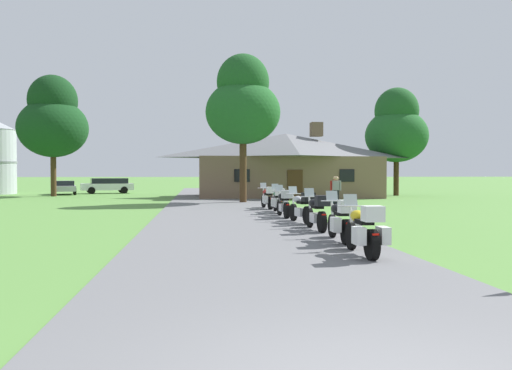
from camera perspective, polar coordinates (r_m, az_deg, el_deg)
name	(u,v)px	position (r m, az deg, el deg)	size (l,w,h in m)	color
ground_plane	(229,212)	(23.81, -3.08, -3.12)	(500.00, 500.00, 0.00)	#56893D
asphalt_driveway	(232,215)	(21.82, -2.77, -3.45)	(6.40, 80.00, 0.06)	slate
motorcycle_yellow_nearest_to_camera	(364,231)	(11.08, 12.19, -5.10)	(0.72, 2.08, 1.30)	black
motorcycle_black_second_in_row	(341,221)	(13.26, 9.65, -4.04)	(0.73, 2.08, 1.30)	black
motorcycle_black_third_in_row	(317,213)	(15.87, 6.91, -3.11)	(0.66, 2.08, 1.30)	black
motorcycle_silver_fourth_in_row	(302,207)	(18.18, 5.21, -2.55)	(0.80, 2.07, 1.30)	black
motorcycle_black_fifth_in_row	(284,203)	(20.53, 3.16, -2.10)	(0.66, 2.08, 1.30)	black
motorcycle_green_sixth_in_row	(278,201)	(22.82, 2.52, -1.79)	(0.72, 2.08, 1.30)	black
motorcycle_red_farthest_in_row	(268,198)	(25.36, 1.38, -1.47)	(0.86, 2.08, 1.30)	black
stone_lodge	(286,164)	(39.54, 3.41, 2.35)	(14.34, 8.00, 5.87)	brown
bystander_gray_shirt_near_lodge	(337,189)	(30.04, 9.13, -0.44)	(0.47, 0.39, 1.67)	black
bystander_red_shirt_beside_signpost	(335,189)	(30.27, 8.92, -0.43)	(0.52, 0.33, 1.67)	navy
tree_right_of_lodge	(396,129)	(43.59, 15.64, 6.18)	(5.15, 5.15, 8.96)	#422D19
tree_by_lodge_front	(243,104)	(31.60, -1.48, 9.20)	(4.65, 4.65, 9.24)	#422D19
tree_left_far	(53,120)	(43.83, -22.02, 6.84)	(5.50, 5.50, 9.74)	#422D19
parked_white_suv_far_left	(108,185)	(48.33, -16.45, 0.00)	(4.93, 3.04, 1.40)	silver
parked_silver_sedan_far_left	(64,187)	(47.03, -20.90, -0.23)	(2.84, 4.53, 1.20)	#ADAFB7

